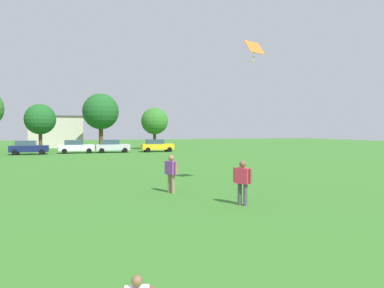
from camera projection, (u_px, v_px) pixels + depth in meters
ground_plane at (77, 164)px, 30.85m from camera, size 160.00×160.00×0.00m
adult_bystander at (243, 179)px, 13.80m from camera, size 0.58×0.71×1.74m
bystander_near_trees at (171, 170)px, 16.56m from camera, size 0.53×0.78×1.76m
kite at (254, 49)px, 17.91m from camera, size 1.15×0.81×1.07m
parked_car_navy_0 at (28, 147)px, 42.80m from camera, size 4.30×2.02×1.68m
parked_car_white_1 at (76, 146)px, 45.26m from camera, size 4.30×2.02×1.68m
parked_car_silver_2 at (112, 146)px, 46.58m from camera, size 4.30×2.02×1.68m
parked_car_yellow_3 at (157, 145)px, 48.20m from camera, size 4.30×2.02×1.68m
tree_left at (40, 119)px, 48.98m from camera, size 4.18×4.18×6.52m
tree_right at (101, 112)px, 54.62m from camera, size 5.47×5.47×8.53m
tree_far_right at (155, 121)px, 54.54m from camera, size 4.08×4.08×6.36m
house_left at (57, 132)px, 61.21m from camera, size 8.84×6.48×5.35m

